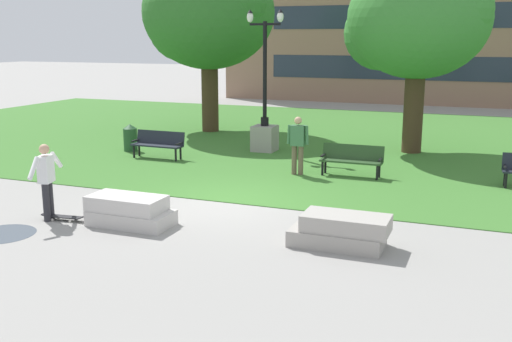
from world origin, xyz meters
TOP-DOWN VIEW (x-y plane):
  - ground_plane at (0.00, 0.00)m, footprint 140.00×140.00m
  - grass_lawn at (0.00, 10.00)m, footprint 40.00×20.00m
  - concrete_block_center at (-1.20, -2.37)m, footprint 1.83×0.90m
  - concrete_block_left at (3.37, -2.05)m, footprint 1.90×0.90m
  - person_skateboarder at (-3.06, -2.72)m, footprint 0.38×1.39m
  - skateboard at (-2.74, -2.64)m, footprint 1.04×0.32m
  - puddle at (-3.29, -3.87)m, footprint 1.32×1.32m
  - park_bench_near_left at (-4.35, 4.21)m, footprint 1.81×0.55m
  - park_bench_far_left at (2.24, 3.97)m, footprint 1.80×0.54m
  - lamp_post_center at (-1.51, 6.74)m, footprint 1.32×0.80m
  - tree_near_left at (-5.41, 10.30)m, footprint 5.78×5.50m
  - tree_far_left at (3.33, 8.44)m, footprint 5.02×4.78m
  - trash_bin at (-5.95, 4.98)m, footprint 0.49×0.49m
  - person_bystander_near_lawn at (0.72, 3.55)m, footprint 0.65×0.26m
  - building_facade_distant at (2.81, 24.50)m, footprint 27.19×1.03m

SIDE VIEW (x-z plane):
  - ground_plane at x=0.00m, z-range 0.00..0.00m
  - puddle at x=-3.29m, z-range 0.00..0.01m
  - grass_lawn at x=0.00m, z-range 0.00..0.02m
  - skateboard at x=-2.74m, z-range 0.02..0.15m
  - concrete_block_center at x=-1.20m, z-range -0.01..0.63m
  - concrete_block_left at x=3.37m, z-range -0.01..0.63m
  - trash_bin at x=-5.95m, z-range 0.02..0.98m
  - park_bench_near_left at x=-4.35m, z-range 0.09..0.99m
  - park_bench_far_left at x=2.24m, z-range 0.09..0.99m
  - person_skateboarder at x=-3.06m, z-range 0.12..1.83m
  - person_bystander_near_lawn at x=0.72m, z-range 0.13..1.84m
  - lamp_post_center at x=-1.51m, z-range -1.43..3.46m
  - tree_far_left at x=3.33m, z-range 1.22..7.84m
  - tree_near_left at x=-5.41m, z-range 1.25..8.56m
  - building_facade_distant at x=2.81m, z-range -0.01..9.88m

